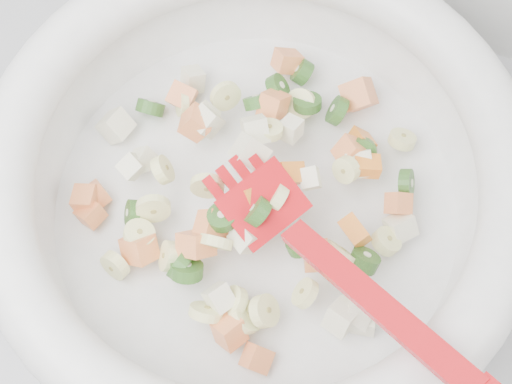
% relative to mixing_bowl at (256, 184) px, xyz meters
% --- Properties ---
extents(mixing_bowl, '(0.43, 0.43, 0.15)m').
position_rel_mixing_bowl_xyz_m(mixing_bowl, '(0.00, 0.00, 0.00)').
color(mixing_bowl, white).
rests_on(mixing_bowl, counter).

